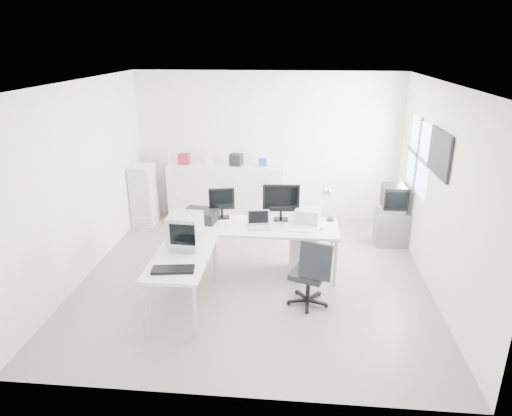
# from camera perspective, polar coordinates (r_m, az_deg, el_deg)

# --- Properties ---
(floor) EXTENTS (5.00, 5.00, 0.01)m
(floor) POSITION_cam_1_polar(r_m,az_deg,el_deg) (6.92, -0.16, -8.37)
(floor) COLOR #B8B1A5
(floor) RESTS_ON ground
(ceiling) EXTENTS (5.00, 5.00, 0.01)m
(ceiling) POSITION_cam_1_polar(r_m,az_deg,el_deg) (6.09, -0.18, 15.42)
(ceiling) COLOR white
(ceiling) RESTS_ON back_wall
(back_wall) EXTENTS (5.00, 0.02, 2.80)m
(back_wall) POSITION_cam_1_polar(r_m,az_deg,el_deg) (8.77, 1.41, 7.65)
(back_wall) COLOR white
(back_wall) RESTS_ON floor
(left_wall) EXTENTS (0.02, 5.00, 2.80)m
(left_wall) POSITION_cam_1_polar(r_m,az_deg,el_deg) (7.05, -20.88, 3.15)
(left_wall) COLOR white
(left_wall) RESTS_ON floor
(right_wall) EXTENTS (0.02, 5.00, 2.80)m
(right_wall) POSITION_cam_1_polar(r_m,az_deg,el_deg) (6.62, 21.92, 1.96)
(right_wall) COLOR white
(right_wall) RESTS_ON floor
(window) EXTENTS (0.02, 1.20, 1.10)m
(window) POSITION_cam_1_polar(r_m,az_deg,el_deg) (7.68, 19.61, 6.19)
(window) COLOR white
(window) RESTS_ON right_wall
(wall_picture) EXTENTS (0.04, 0.90, 0.60)m
(wall_picture) POSITION_cam_1_polar(r_m,az_deg,el_deg) (6.58, 22.01, 6.38)
(wall_picture) COLOR black
(wall_picture) RESTS_ON right_wall
(main_desk) EXTENTS (2.40, 0.80, 0.75)m
(main_desk) POSITION_cam_1_polar(r_m,az_deg,el_deg) (6.87, 0.04, -5.06)
(main_desk) COLOR white
(main_desk) RESTS_ON floor
(side_desk) EXTENTS (0.70, 1.40, 0.75)m
(side_desk) POSITION_cam_1_polar(r_m,az_deg,el_deg) (6.04, -9.10, -9.12)
(side_desk) COLOR white
(side_desk) RESTS_ON floor
(drawer_pedestal) EXTENTS (0.40, 0.50, 0.60)m
(drawer_pedestal) POSITION_cam_1_polar(r_m,az_deg,el_deg) (6.93, 5.88, -5.65)
(drawer_pedestal) COLOR white
(drawer_pedestal) RESTS_ON floor
(inkjet_printer) EXTENTS (0.53, 0.44, 0.17)m
(inkjet_printer) POSITION_cam_1_polar(r_m,az_deg,el_deg) (6.90, -6.93, -0.92)
(inkjet_printer) COLOR black
(inkjet_printer) RESTS_ON main_desk
(lcd_monitor_small) EXTENTS (0.43, 0.30, 0.49)m
(lcd_monitor_small) POSITION_cam_1_polar(r_m,az_deg,el_deg) (6.93, -4.30, 0.66)
(lcd_monitor_small) COLOR black
(lcd_monitor_small) RESTS_ON main_desk
(lcd_monitor_large) EXTENTS (0.56, 0.25, 0.57)m
(lcd_monitor_large) POSITION_cam_1_polar(r_m,az_deg,el_deg) (6.83, 3.16, 0.75)
(lcd_monitor_large) COLOR black
(lcd_monitor_large) RESTS_ON main_desk
(laptop) EXTENTS (0.42, 0.43, 0.24)m
(laptop) POSITION_cam_1_polar(r_m,az_deg,el_deg) (6.58, 0.39, -1.54)
(laptop) COLOR #B7B7BA
(laptop) RESTS_ON main_desk
(white_keyboard) EXTENTS (0.37, 0.12, 0.02)m
(white_keyboard) POSITION_cam_1_polar(r_m,az_deg,el_deg) (6.55, 5.59, -2.79)
(white_keyboard) COLOR white
(white_keyboard) RESTS_ON main_desk
(white_mouse) EXTENTS (0.06, 0.06, 0.06)m
(white_mouse) POSITION_cam_1_polar(r_m,az_deg,el_deg) (6.60, 8.20, -2.54)
(white_mouse) COLOR white
(white_mouse) RESTS_ON main_desk
(laser_printer) EXTENTS (0.41, 0.36, 0.20)m
(laser_printer) POSITION_cam_1_polar(r_m,az_deg,el_deg) (6.86, 6.45, -0.89)
(laser_printer) COLOR #B6B6B6
(laser_printer) RESTS_ON main_desk
(desk_lamp) EXTENTS (0.16, 0.16, 0.46)m
(desk_lamp) POSITION_cam_1_polar(r_m,az_deg,el_deg) (6.91, 9.39, 0.25)
(desk_lamp) COLOR silver
(desk_lamp) RESTS_ON main_desk
(crt_monitor) EXTENTS (0.43, 0.43, 0.47)m
(crt_monitor) POSITION_cam_1_polar(r_m,az_deg,el_deg) (5.99, -8.85, -2.88)
(crt_monitor) COLOR #B7B7BA
(crt_monitor) RESTS_ON side_desk
(black_keyboard) EXTENTS (0.52, 0.27, 0.03)m
(black_keyboard) POSITION_cam_1_polar(r_m,az_deg,el_deg) (5.52, -10.33, -7.58)
(black_keyboard) COLOR black
(black_keyboard) RESTS_ON side_desk
(office_chair) EXTENTS (0.72, 0.72, 0.97)m
(office_chair) POSITION_cam_1_polar(r_m,az_deg,el_deg) (6.04, 6.61, -7.80)
(office_chair) COLOR #222526
(office_chair) RESTS_ON floor
(tv_cabinet) EXTENTS (0.54, 0.44, 0.59)m
(tv_cabinet) POSITION_cam_1_polar(r_m,az_deg,el_deg) (8.16, 16.52, -2.34)
(tv_cabinet) COLOR slate
(tv_cabinet) RESTS_ON floor
(crt_tv) EXTENTS (0.50, 0.48, 0.45)m
(crt_tv) POSITION_cam_1_polar(r_m,az_deg,el_deg) (7.98, 16.89, 1.11)
(crt_tv) COLOR black
(crt_tv) RESTS_ON tv_cabinet
(sideboard) EXTENTS (2.19, 0.55, 1.09)m
(sideboard) POSITION_cam_1_polar(r_m,az_deg,el_deg) (8.83, -3.71, 1.96)
(sideboard) COLOR white
(sideboard) RESTS_ON floor
(clutter_box_a) EXTENTS (0.20, 0.18, 0.20)m
(clutter_box_a) POSITION_cam_1_polar(r_m,az_deg,el_deg) (8.81, -8.98, 6.09)
(clutter_box_a) COLOR #A7172D
(clutter_box_a) RESTS_ON sideboard
(clutter_box_b) EXTENTS (0.13, 0.11, 0.12)m
(clutter_box_b) POSITION_cam_1_polar(r_m,az_deg,el_deg) (8.72, -5.76, 5.81)
(clutter_box_b) COLOR white
(clutter_box_b) RESTS_ON sideboard
(clutter_box_c) EXTENTS (0.26, 0.24, 0.22)m
(clutter_box_c) POSITION_cam_1_polar(r_m,az_deg,el_deg) (8.62, -2.49, 6.07)
(clutter_box_c) COLOR black
(clutter_box_c) RESTS_ON sideboard
(clutter_box_d) EXTENTS (0.16, 0.14, 0.14)m
(clutter_box_d) POSITION_cam_1_polar(r_m,az_deg,el_deg) (8.58, 0.84, 5.74)
(clutter_box_d) COLOR #1A36B8
(clutter_box_d) RESTS_ON sideboard
(clutter_bottle) EXTENTS (0.07, 0.07, 0.22)m
(clutter_bottle) POSITION_cam_1_polar(r_m,az_deg,el_deg) (8.93, -10.80, 6.23)
(clutter_bottle) COLOR white
(clutter_bottle) RESTS_ON sideboard
(filing_cabinet) EXTENTS (0.40, 0.48, 1.14)m
(filing_cabinet) POSITION_cam_1_polar(r_m,az_deg,el_deg) (8.84, -13.85, 1.58)
(filing_cabinet) COLOR white
(filing_cabinet) RESTS_ON floor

